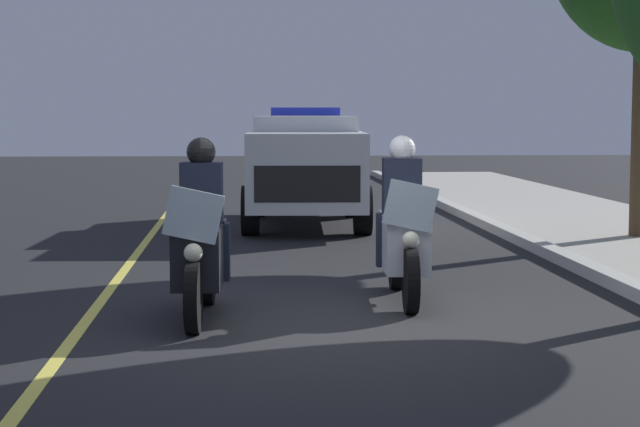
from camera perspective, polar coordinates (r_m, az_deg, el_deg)
name	(u,v)px	position (r m, az deg, el deg)	size (l,w,h in m)	color
ground_plane	(331,324)	(10.10, 0.57, -5.82)	(80.00, 80.00, 0.00)	black
lane_stripe_center	(82,327)	(10.18, -12.44, -5.84)	(48.00, 0.12, 0.01)	#E0D14C
police_motorcycle_lead_left	(200,245)	(10.35, -6.32, -1.67)	(2.14, 0.59, 1.72)	black
police_motorcycle_lead_right	(403,234)	(11.28, 4.41, -1.07)	(2.14, 0.59, 1.72)	black
police_suv	(306,164)	(18.86, -0.76, 2.61)	(4.99, 2.26, 2.05)	silver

